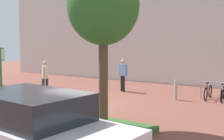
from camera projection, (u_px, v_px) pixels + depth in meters
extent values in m
plane|color=brown|center=(82.00, 104.00, 11.84)|extent=(60.00, 60.00, 0.00)
cube|color=silver|center=(163.00, 7.00, 18.28)|extent=(28.00, 1.20, 10.00)
cube|color=#336028|center=(58.00, 116.00, 9.52)|extent=(7.00, 1.10, 0.16)
cylinder|color=brown|center=(103.00, 81.00, 8.44)|extent=(0.28, 0.28, 2.80)
ellipsoid|color=#2D6628|center=(103.00, 5.00, 8.24)|extent=(2.15, 2.15, 2.37)
cylinder|color=#2D7238|center=(1.00, 77.00, 11.18)|extent=(0.08, 0.08, 2.40)
cube|color=#198C33|center=(0.00, 54.00, 11.10)|extent=(0.04, 0.36, 0.52)
cube|color=white|center=(0.00, 54.00, 11.10)|extent=(0.04, 0.30, 0.44)
torus|color=black|center=(11.00, 99.00, 11.08)|extent=(0.66, 0.13, 0.66)
cylinder|color=#1E7233|center=(4.00, 93.00, 11.39)|extent=(0.84, 0.12, 0.04)
cylinder|color=#1E7233|center=(5.00, 99.00, 11.35)|extent=(0.61, 0.10, 0.44)
cylinder|color=#1E7233|center=(1.00, 89.00, 11.49)|extent=(0.04, 0.04, 0.28)
cube|color=black|center=(1.00, 85.00, 11.48)|extent=(0.21, 0.10, 0.05)
cylinder|color=#1E7233|center=(9.00, 87.00, 11.12)|extent=(0.08, 0.42, 0.04)
cylinder|color=#99999E|center=(201.00, 90.00, 13.00)|extent=(0.06, 0.06, 0.80)
torus|color=black|center=(206.00, 94.00, 12.47)|extent=(0.08, 0.61, 0.61)
torus|color=black|center=(210.00, 91.00, 13.27)|extent=(0.08, 0.61, 0.61)
cylinder|color=red|center=(208.00, 88.00, 12.85)|extent=(0.07, 0.77, 0.03)
cylinder|color=red|center=(208.00, 93.00, 12.95)|extent=(0.06, 0.56, 0.40)
cylinder|color=red|center=(207.00, 86.00, 12.70)|extent=(0.03, 0.03, 0.26)
cube|color=black|center=(207.00, 83.00, 12.69)|extent=(0.08, 0.19, 0.05)
cylinder|color=red|center=(210.00, 82.00, 13.14)|extent=(0.39, 0.05, 0.04)
torus|color=black|center=(222.00, 96.00, 12.06)|extent=(0.13, 0.61, 0.61)
torus|color=black|center=(224.00, 92.00, 12.90)|extent=(0.13, 0.61, 0.61)
cylinder|color=silver|center=(223.00, 89.00, 12.46)|extent=(0.13, 0.77, 0.03)
cylinder|color=silver|center=(223.00, 94.00, 12.56)|extent=(0.10, 0.56, 0.40)
cylinder|color=silver|center=(222.00, 88.00, 12.30)|extent=(0.03, 0.03, 0.26)
cube|color=black|center=(223.00, 84.00, 12.29)|extent=(0.10, 0.19, 0.05)
cylinder|color=silver|center=(224.00, 83.00, 12.76)|extent=(0.39, 0.08, 0.04)
cylinder|color=#ADADB2|center=(176.00, 90.00, 12.65)|extent=(0.16, 0.16, 0.90)
cylinder|color=#2D2D38|center=(43.00, 87.00, 13.72)|extent=(0.14, 0.14, 0.85)
cylinder|color=#2D2D38|center=(47.00, 86.00, 13.96)|extent=(0.14, 0.14, 0.85)
cube|color=beige|center=(45.00, 72.00, 13.78)|extent=(0.46, 0.43, 0.62)
cylinder|color=beige|center=(46.00, 73.00, 13.53)|extent=(0.09, 0.09, 0.59)
cylinder|color=beige|center=(44.00, 72.00, 14.02)|extent=(0.09, 0.09, 0.59)
sphere|color=tan|center=(45.00, 63.00, 13.74)|extent=(0.22, 0.22, 0.22)
cylinder|color=black|center=(124.00, 84.00, 14.89)|extent=(0.14, 0.14, 0.85)
cylinder|color=black|center=(122.00, 83.00, 15.15)|extent=(0.14, 0.14, 0.85)
cube|color=#8CB2E5|center=(123.00, 70.00, 14.96)|extent=(0.44, 0.31, 0.62)
cylinder|color=#8CB2E5|center=(127.00, 71.00, 14.86)|extent=(0.09, 0.09, 0.59)
cylinder|color=#8CB2E5|center=(118.00, 70.00, 15.06)|extent=(0.09, 0.09, 0.59)
sphere|color=tan|center=(123.00, 62.00, 14.92)|extent=(0.22, 0.22, 0.22)
cube|color=silver|center=(36.00, 139.00, 5.58)|extent=(4.41, 2.08, 0.76)
cube|color=#1E2328|center=(29.00, 105.00, 5.65)|extent=(2.51, 1.74, 0.56)
cylinder|color=black|center=(30.00, 129.00, 7.21)|extent=(0.65, 0.26, 0.64)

